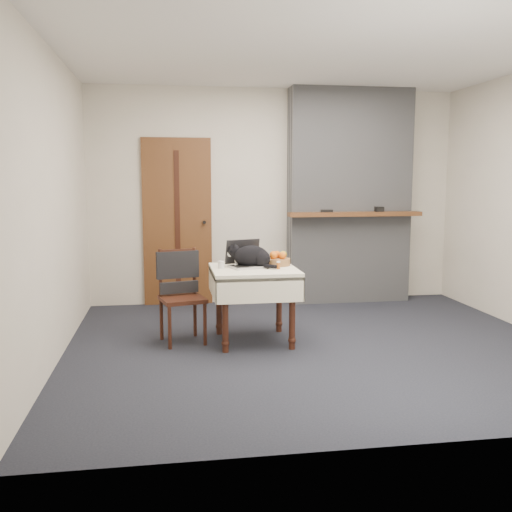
{
  "coord_description": "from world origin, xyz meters",
  "views": [
    {
      "loc": [
        -1.33,
        -4.93,
        1.52
      ],
      "look_at": [
        -0.53,
        0.18,
        0.82
      ],
      "focal_mm": 40.0,
      "sensor_mm": 36.0,
      "label": 1
    }
  ],
  "objects_px": {
    "door": "(177,222)",
    "chair": "(180,282)",
    "laptop": "(246,260)",
    "side_table": "(254,280)",
    "pill_bottle": "(278,265)",
    "cat": "(252,257)",
    "fruit_basket": "(278,260)",
    "cream_jar": "(221,265)"
  },
  "relations": [
    {
      "from": "door",
      "to": "chair",
      "type": "relative_size",
      "value": 2.3
    },
    {
      "from": "laptop",
      "to": "chair",
      "type": "distance_m",
      "value": 0.66
    },
    {
      "from": "side_table",
      "to": "chair",
      "type": "distance_m",
      "value": 0.7
    },
    {
      "from": "side_table",
      "to": "pill_bottle",
      "type": "height_order",
      "value": "pill_bottle"
    },
    {
      "from": "cat",
      "to": "fruit_basket",
      "type": "xyz_separation_m",
      "value": [
        0.26,
        0.08,
        -0.05
      ]
    },
    {
      "from": "door",
      "to": "cat",
      "type": "relative_size",
      "value": 4.49
    },
    {
      "from": "side_table",
      "to": "chair",
      "type": "height_order",
      "value": "chair"
    },
    {
      "from": "laptop",
      "to": "fruit_basket",
      "type": "height_order",
      "value": "laptop"
    },
    {
      "from": "laptop",
      "to": "pill_bottle",
      "type": "relative_size",
      "value": 5.62
    },
    {
      "from": "cream_jar",
      "to": "fruit_basket",
      "type": "xyz_separation_m",
      "value": [
        0.55,
        0.11,
        0.02
      ]
    },
    {
      "from": "door",
      "to": "fruit_basket",
      "type": "relative_size",
      "value": 8.53
    },
    {
      "from": "laptop",
      "to": "fruit_basket",
      "type": "bearing_deg",
      "value": -9.65
    },
    {
      "from": "door",
      "to": "pill_bottle",
      "type": "distance_m",
      "value": 2.06
    },
    {
      "from": "door",
      "to": "pill_bottle",
      "type": "height_order",
      "value": "door"
    },
    {
      "from": "side_table",
      "to": "pill_bottle",
      "type": "xyz_separation_m",
      "value": [
        0.21,
        -0.1,
        0.15
      ]
    },
    {
      "from": "door",
      "to": "cat",
      "type": "height_order",
      "value": "door"
    },
    {
      "from": "door",
      "to": "pill_bottle",
      "type": "bearing_deg",
      "value": -64.71
    },
    {
      "from": "cream_jar",
      "to": "pill_bottle",
      "type": "xyz_separation_m",
      "value": [
        0.51,
        -0.12,
        0.0
      ]
    },
    {
      "from": "laptop",
      "to": "cream_jar",
      "type": "distance_m",
      "value": 0.25
    },
    {
      "from": "side_table",
      "to": "fruit_basket",
      "type": "bearing_deg",
      "value": 25.86
    },
    {
      "from": "pill_bottle",
      "to": "fruit_basket",
      "type": "relative_size",
      "value": 0.31
    },
    {
      "from": "side_table",
      "to": "fruit_basket",
      "type": "height_order",
      "value": "fruit_basket"
    },
    {
      "from": "door",
      "to": "fruit_basket",
      "type": "height_order",
      "value": "door"
    },
    {
      "from": "fruit_basket",
      "to": "chair",
      "type": "bearing_deg",
      "value": 178.09
    },
    {
      "from": "laptop",
      "to": "pill_bottle",
      "type": "distance_m",
      "value": 0.33
    },
    {
      "from": "pill_bottle",
      "to": "fruit_basket",
      "type": "bearing_deg",
      "value": 80.07
    },
    {
      "from": "door",
      "to": "cat",
      "type": "bearing_deg",
      "value": -69.15
    },
    {
      "from": "chair",
      "to": "cat",
      "type": "bearing_deg",
      "value": -22.53
    },
    {
      "from": "pill_bottle",
      "to": "fruit_basket",
      "type": "height_order",
      "value": "fruit_basket"
    },
    {
      "from": "side_table",
      "to": "laptop",
      "type": "relative_size",
      "value": 1.9
    },
    {
      "from": "side_table",
      "to": "cat",
      "type": "xyz_separation_m",
      "value": [
        -0.01,
        0.04,
        0.21
      ]
    },
    {
      "from": "cat",
      "to": "cream_jar",
      "type": "height_order",
      "value": "cat"
    },
    {
      "from": "laptop",
      "to": "cream_jar",
      "type": "xyz_separation_m",
      "value": [
        -0.24,
        -0.06,
        -0.03
      ]
    },
    {
      "from": "side_table",
      "to": "chair",
      "type": "xyz_separation_m",
      "value": [
        -0.68,
        0.15,
        -0.03
      ]
    },
    {
      "from": "side_table",
      "to": "cat",
      "type": "distance_m",
      "value": 0.22
    },
    {
      "from": "door",
      "to": "cream_jar",
      "type": "relative_size",
      "value": 29.15
    },
    {
      "from": "fruit_basket",
      "to": "door",
      "type": "bearing_deg",
      "value": 119.3
    },
    {
      "from": "door",
      "to": "chair",
      "type": "bearing_deg",
      "value": -90.67
    },
    {
      "from": "laptop",
      "to": "cat",
      "type": "distance_m",
      "value": 0.07
    },
    {
      "from": "door",
      "to": "side_table",
      "type": "height_order",
      "value": "door"
    },
    {
      "from": "cat",
      "to": "cream_jar",
      "type": "bearing_deg",
      "value": -157.12
    },
    {
      "from": "chair",
      "to": "fruit_basket",
      "type": "bearing_deg",
      "value": -15.12
    }
  ]
}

